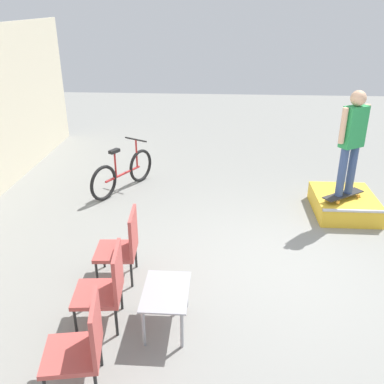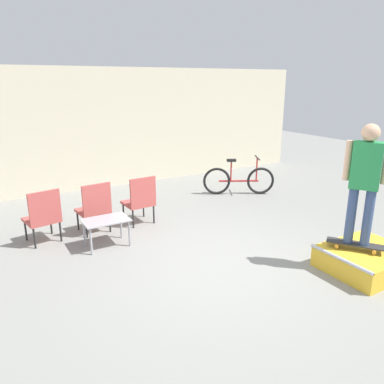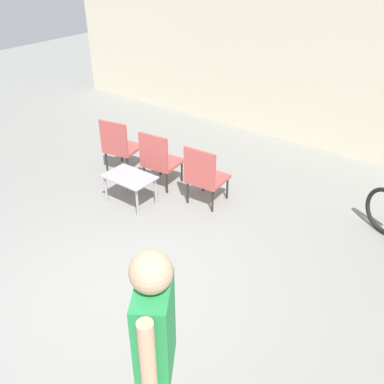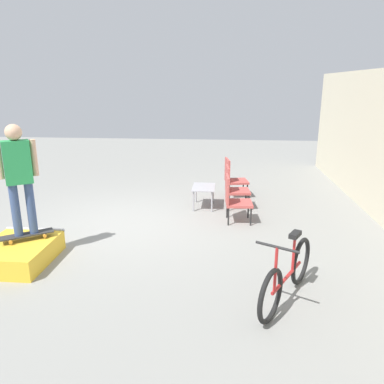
# 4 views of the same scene
# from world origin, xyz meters

# --- Properties ---
(ground_plane) EXTENTS (24.00, 24.00, 0.00)m
(ground_plane) POSITION_xyz_m (0.00, 0.00, 0.00)
(ground_plane) COLOR gray
(skate_ramp_box) EXTENTS (1.22, 1.01, 0.34)m
(skate_ramp_box) POSITION_xyz_m (1.78, -1.21, 0.16)
(skate_ramp_box) COLOR gold
(skate_ramp_box) RESTS_ON ground_plane
(skateboard_on_ramp) EXTENTS (0.62, 0.77, 0.07)m
(skateboard_on_ramp) POSITION_xyz_m (1.62, -1.12, 0.40)
(skateboard_on_ramp) COLOR #2D2D2D
(skateboard_on_ramp) RESTS_ON skate_ramp_box
(person_skater) EXTENTS (0.37, 0.49, 1.72)m
(person_skater) POSITION_xyz_m (1.62, -1.12, 1.43)
(person_skater) COLOR #384C7A
(person_skater) RESTS_ON skateboard_on_ramp
(coffee_table) EXTENTS (0.75, 0.50, 0.47)m
(coffee_table) POSITION_xyz_m (-1.23, 1.50, 0.40)
(coffee_table) COLOR #9E9EA3
(coffee_table) RESTS_ON ground_plane
(patio_chair_left) EXTENTS (0.60, 0.60, 0.95)m
(patio_chair_left) POSITION_xyz_m (-2.10, 2.17, 0.50)
(patio_chair_left) COLOR black
(patio_chair_left) RESTS_ON ground_plane
(patio_chair_center) EXTENTS (0.57, 0.57, 0.95)m
(patio_chair_center) POSITION_xyz_m (-1.22, 2.16, 0.50)
(patio_chair_center) COLOR black
(patio_chair_center) RESTS_ON ground_plane
(patio_chair_right) EXTENTS (0.55, 0.55, 0.95)m
(patio_chair_right) POSITION_xyz_m (-0.34, 2.16, 0.50)
(patio_chair_right) COLOR black
(patio_chair_right) RESTS_ON ground_plane
(bicycle) EXTENTS (1.55, 0.89, 0.92)m
(bicycle) POSITION_xyz_m (2.49, 2.79, 0.35)
(bicycle) COLOR black
(bicycle) RESTS_ON ground_plane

